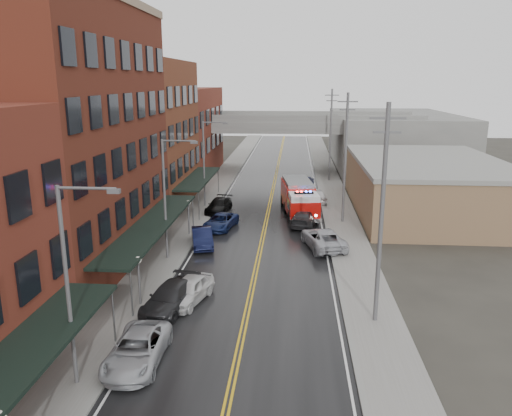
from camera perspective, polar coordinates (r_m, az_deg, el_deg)
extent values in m
cube|color=black|center=(42.80, 0.79, -3.33)|extent=(11.00, 160.00, 0.02)
cube|color=slate|center=(43.83, -8.79, -2.99)|extent=(3.00, 160.00, 0.15)
cube|color=slate|center=(42.96, 10.57, -3.42)|extent=(3.00, 160.00, 0.15)
cube|color=gray|center=(43.48, -6.67, -3.05)|extent=(0.30, 160.00, 0.15)
cube|color=gray|center=(42.81, 8.37, -3.39)|extent=(0.30, 160.00, 0.15)
cube|color=#4F1F15|center=(37.46, -20.83, 7.27)|extent=(9.00, 20.00, 18.00)
cube|color=brown|center=(53.88, -12.84, 8.14)|extent=(9.00, 15.00, 15.00)
cube|color=maroon|center=(70.85, -8.62, 8.53)|extent=(9.00, 20.00, 12.00)
cube|color=olive|center=(53.48, 18.91, 2.24)|extent=(14.00, 22.00, 5.00)
cube|color=slate|center=(82.64, 15.32, 7.61)|extent=(18.00, 30.00, 8.00)
cube|color=black|center=(20.44, -27.06, -16.74)|extent=(2.60, 16.00, 0.18)
cylinder|color=slate|center=(26.63, -15.97, -11.87)|extent=(0.10, 0.10, 3.00)
cube|color=black|center=(36.56, -11.73, -1.85)|extent=(2.60, 18.00, 0.18)
cylinder|color=slate|center=(29.02, -14.06, -9.49)|extent=(0.10, 0.10, 3.00)
cylinder|color=slate|center=(44.73, -7.22, -0.67)|extent=(0.10, 0.10, 3.00)
cube|color=black|center=(53.12, -6.58, 3.41)|extent=(2.60, 13.00, 0.18)
cylinder|color=slate|center=(47.39, -6.54, 0.20)|extent=(0.10, 0.10, 3.00)
cylinder|color=slate|center=(59.11, -4.33, 3.09)|extent=(0.10, 0.10, 3.00)
cylinder|color=#59595B|center=(30.46, -13.20, -8.47)|extent=(0.14, 0.14, 2.80)
sphere|color=silver|center=(29.92, -13.36, -5.82)|extent=(0.44, 0.44, 0.44)
cylinder|color=#59595B|center=(43.26, -7.70, -1.35)|extent=(0.14, 0.14, 2.80)
sphere|color=silver|center=(42.88, -7.76, 0.58)|extent=(0.44, 0.44, 0.44)
cylinder|color=#59595B|center=(22.58, -20.73, -8.81)|extent=(0.18, 0.18, 9.00)
cylinder|color=#59595B|center=(20.81, -18.80, 2.15)|extent=(2.40, 0.12, 0.12)
cube|color=#59595B|center=(20.42, -15.94, 1.86)|extent=(0.50, 0.22, 0.18)
cylinder|color=#59595B|center=(36.93, -10.39, 0.79)|extent=(0.18, 0.18, 9.00)
cylinder|color=#59595B|center=(35.88, -8.83, 7.60)|extent=(2.40, 0.12, 0.12)
cube|color=#59595B|center=(35.65, -7.09, 7.46)|extent=(0.50, 0.22, 0.18)
cylinder|color=#59595B|center=(52.25, -5.97, 4.91)|extent=(0.18, 0.18, 9.00)
cylinder|color=#59595B|center=(51.51, -4.77, 9.74)|extent=(2.40, 0.12, 0.12)
cube|color=#59595B|center=(51.35, -3.54, 9.63)|extent=(0.50, 0.22, 0.18)
cylinder|color=#59595B|center=(27.03, 14.14, -1.15)|extent=(0.24, 0.24, 12.00)
cube|color=#59595B|center=(26.16, 14.84, 9.90)|extent=(1.80, 0.12, 0.12)
cube|color=#59595B|center=(26.22, 14.75, 8.37)|extent=(1.40, 0.12, 0.12)
cylinder|color=#59595B|center=(46.45, 10.16, 5.45)|extent=(0.24, 0.24, 12.00)
cube|color=#59595B|center=(45.96, 10.45, 11.87)|extent=(1.80, 0.12, 0.12)
cube|color=#59595B|center=(45.99, 10.41, 11.00)|extent=(1.40, 0.12, 0.12)
cylinder|color=#59595B|center=(66.22, 8.51, 8.13)|extent=(0.24, 0.24, 12.00)
cube|color=#59595B|center=(65.87, 8.69, 12.63)|extent=(1.80, 0.12, 0.12)
cube|color=#59595B|center=(65.90, 8.66, 12.03)|extent=(1.40, 0.12, 0.12)
cube|color=slate|center=(73.00, 2.44, 9.44)|extent=(40.00, 10.00, 1.50)
cube|color=slate|center=(74.62, -6.11, 6.58)|extent=(1.60, 8.00, 6.00)
cube|color=slate|center=(73.86, 11.02, 6.32)|extent=(1.60, 8.00, 6.00)
cube|color=#AC0C07|center=(51.09, 4.75, 1.56)|extent=(3.57, 6.45, 2.34)
cube|color=#AC0C07|center=(46.98, 5.44, -0.02)|extent=(3.14, 3.24, 1.67)
cube|color=silver|center=(46.72, 5.47, 1.30)|extent=(2.98, 3.00, 0.56)
cube|color=black|center=(47.12, 5.41, 0.44)|extent=(3.02, 2.14, 0.89)
cube|color=slate|center=(50.81, 4.78, 3.03)|extent=(3.23, 5.97, 0.33)
cube|color=black|center=(46.64, 5.48, 1.75)|extent=(1.81, 0.54, 0.16)
sphere|color=#FF0C0C|center=(46.53, 4.74, 1.85)|extent=(0.22, 0.22, 0.22)
sphere|color=#1933FF|center=(46.71, 6.23, 1.86)|extent=(0.22, 0.22, 0.22)
cylinder|color=black|center=(46.93, 3.95, -1.07)|extent=(1.16, 0.53, 1.12)
cylinder|color=black|center=(47.28, 6.91, -1.02)|extent=(1.16, 0.53, 1.12)
cylinder|color=black|center=(50.68, 3.43, 0.11)|extent=(1.16, 0.53, 1.12)
cylinder|color=black|center=(51.01, 6.17, 0.15)|extent=(1.16, 0.53, 1.12)
cylinder|color=black|center=(53.37, 3.10, 0.85)|extent=(1.16, 0.53, 1.12)
cylinder|color=black|center=(53.68, 5.70, 0.88)|extent=(1.16, 0.53, 1.12)
imported|color=#ACAFB4|center=(25.09, -13.41, -15.45)|extent=(2.43, 5.17, 1.43)
imported|color=#232326|center=(29.95, -9.75, -10.05)|extent=(3.10, 5.50, 1.50)
imported|color=silver|center=(30.74, -7.72, -9.28)|extent=(2.91, 4.80, 1.53)
imported|color=black|center=(40.50, -6.18, -3.37)|extent=(2.61, 4.74, 1.48)
imported|color=#14204D|center=(45.14, -4.05, -1.55)|extent=(3.07, 5.13, 1.33)
imported|color=black|center=(50.76, -4.27, 0.28)|extent=(2.57, 5.01, 1.39)
imported|color=#AFB1B7|center=(40.24, 7.70, -3.47)|extent=(3.91, 6.13, 1.57)
imported|color=#2A2A2C|center=(46.21, 5.56, -1.12)|extent=(3.10, 5.40, 1.47)
imported|color=silver|center=(55.05, 6.86, 1.43)|extent=(2.57, 4.87, 1.58)
imported|color=#0E1234|center=(62.64, 5.50, 2.99)|extent=(2.69, 4.66, 1.45)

